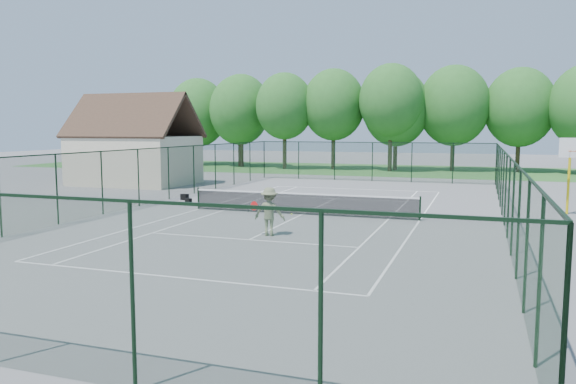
{
  "coord_description": "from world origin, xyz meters",
  "views": [
    {
      "loc": [
        7.99,
        -25.13,
        4.09
      ],
      "look_at": [
        0.0,
        -2.0,
        1.3
      ],
      "focal_mm": 35.0,
      "sensor_mm": 36.0,
      "label": 1
    }
  ],
  "objects_px": {
    "basketball_goal": "(571,161)",
    "tennis_player": "(269,212)",
    "tennis_net": "(302,203)",
    "sports_bag_a": "(185,197)"
  },
  "relations": [
    {
      "from": "basketball_goal",
      "to": "tennis_player",
      "type": "relative_size",
      "value": 1.97
    },
    {
      "from": "tennis_net",
      "to": "tennis_player",
      "type": "bearing_deg",
      "value": -85.59
    },
    {
      "from": "basketball_goal",
      "to": "tennis_player",
      "type": "bearing_deg",
      "value": -141.43
    },
    {
      "from": "tennis_net",
      "to": "basketball_goal",
      "type": "xyz_separation_m",
      "value": [
        11.95,
        3.83,
        1.99
      ]
    },
    {
      "from": "tennis_net",
      "to": "sports_bag_a",
      "type": "bearing_deg",
      "value": 159.51
    },
    {
      "from": "basketball_goal",
      "to": "sports_bag_a",
      "type": "height_order",
      "value": "basketball_goal"
    },
    {
      "from": "basketball_goal",
      "to": "sports_bag_a",
      "type": "relative_size",
      "value": 8.33
    },
    {
      "from": "sports_bag_a",
      "to": "tennis_player",
      "type": "relative_size",
      "value": 0.24
    },
    {
      "from": "sports_bag_a",
      "to": "basketball_goal",
      "type": "bearing_deg",
      "value": 19.0
    },
    {
      "from": "sports_bag_a",
      "to": "tennis_player",
      "type": "distance_m",
      "value": 11.86
    }
  ]
}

